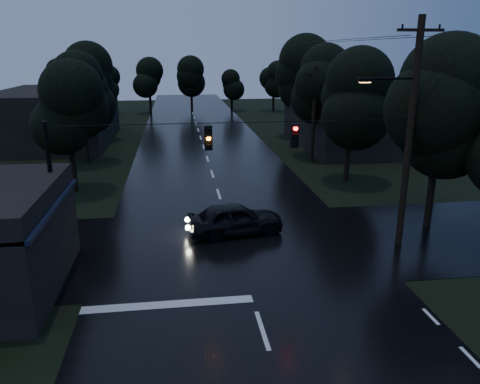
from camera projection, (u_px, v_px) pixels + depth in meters
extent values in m
cube|color=black|center=(207.00, 159.00, 38.67)|extent=(12.00, 120.00, 0.02)
cube|color=black|center=(235.00, 245.00, 21.60)|extent=(60.00, 9.00, 0.02)
cube|color=black|center=(53.00, 206.00, 16.92)|extent=(0.30, 7.00, 0.15)
cylinder|color=black|center=(30.00, 289.00, 14.54)|extent=(0.10, 0.10, 3.00)
cylinder|color=black|center=(70.00, 222.00, 20.23)|extent=(0.10, 0.10, 3.00)
cube|color=#F8D963|center=(43.00, 240.00, 15.69)|extent=(0.06, 1.60, 0.50)
cube|color=#F8D963|center=(62.00, 214.00, 18.25)|extent=(0.06, 1.20, 0.50)
cube|color=black|center=(354.00, 122.00, 43.66)|extent=(10.00, 14.00, 4.40)
cube|color=black|center=(57.00, 116.00, 45.60)|extent=(10.00, 16.00, 5.00)
cylinder|color=black|center=(409.00, 138.00, 20.19)|extent=(0.30, 0.30, 10.00)
cube|color=black|center=(421.00, 30.00, 18.91)|extent=(2.00, 0.12, 0.12)
cylinder|color=black|center=(391.00, 78.00, 19.32)|extent=(2.20, 0.10, 0.10)
cube|color=black|center=(365.00, 80.00, 19.19)|extent=(0.60, 0.25, 0.18)
cube|color=#FFB266|center=(365.00, 82.00, 19.22)|extent=(0.45, 0.18, 0.03)
cylinder|color=black|center=(314.00, 115.00, 36.77)|extent=(0.30, 0.30, 7.50)
cube|color=black|center=(315.00, 74.00, 35.86)|extent=(2.00, 0.12, 0.12)
cylinder|color=black|center=(53.00, 196.00, 18.81)|extent=(0.18, 0.18, 6.00)
cylinder|color=black|center=(237.00, 123.00, 18.98)|extent=(15.00, 0.03, 0.03)
cube|color=black|center=(208.00, 138.00, 18.99)|extent=(0.32, 0.25, 1.00)
sphere|color=orange|center=(209.00, 139.00, 18.85)|extent=(0.18, 0.18, 0.18)
cube|color=black|center=(295.00, 136.00, 19.46)|extent=(0.32, 0.25, 1.00)
sphere|color=#FF0C07|center=(295.00, 136.00, 19.32)|extent=(0.18, 0.18, 0.18)
cylinder|color=black|center=(430.00, 200.00, 23.45)|extent=(0.36, 0.36, 2.80)
sphere|color=black|center=(438.00, 133.00, 22.47)|extent=(4.48, 4.48, 4.48)
sphere|color=black|center=(441.00, 108.00, 22.12)|extent=(4.48, 4.48, 4.48)
sphere|color=black|center=(444.00, 82.00, 21.77)|extent=(4.48, 4.48, 4.48)
cylinder|color=black|center=(74.00, 172.00, 29.55)|extent=(0.36, 0.36, 2.45)
sphere|color=black|center=(69.00, 126.00, 28.69)|extent=(3.92, 3.92, 3.92)
sphere|color=black|center=(67.00, 108.00, 28.39)|extent=(3.92, 3.92, 3.92)
sphere|color=black|center=(65.00, 91.00, 28.09)|extent=(3.92, 3.92, 3.92)
cylinder|color=black|center=(86.00, 147.00, 37.04)|extent=(0.36, 0.36, 2.62)
sphere|color=black|center=(82.00, 106.00, 36.12)|extent=(4.20, 4.20, 4.20)
sphere|color=black|center=(81.00, 91.00, 35.79)|extent=(4.20, 4.20, 4.20)
sphere|color=black|center=(79.00, 76.00, 35.47)|extent=(4.20, 4.20, 4.20)
cylinder|color=black|center=(98.00, 126.00, 46.42)|extent=(0.36, 0.36, 2.80)
sphere|color=black|center=(95.00, 92.00, 45.43)|extent=(4.48, 4.48, 4.48)
sphere|color=black|center=(93.00, 79.00, 45.09)|extent=(4.48, 4.48, 4.48)
sphere|color=black|center=(92.00, 66.00, 44.74)|extent=(4.48, 4.48, 4.48)
cylinder|color=black|center=(347.00, 162.00, 31.88)|extent=(0.36, 0.36, 2.62)
sphere|color=black|center=(350.00, 115.00, 30.96)|extent=(4.20, 4.20, 4.20)
sphere|color=black|center=(351.00, 98.00, 30.63)|extent=(4.20, 4.20, 4.20)
sphere|color=black|center=(353.00, 81.00, 30.31)|extent=(4.20, 4.20, 4.20)
cylinder|color=black|center=(320.00, 140.00, 39.52)|extent=(0.36, 0.36, 2.80)
sphere|color=black|center=(323.00, 99.00, 38.54)|extent=(4.48, 4.48, 4.48)
sphere|color=black|center=(323.00, 84.00, 38.19)|extent=(4.48, 4.48, 4.48)
sphere|color=black|center=(324.00, 69.00, 37.84)|extent=(4.48, 4.48, 4.48)
cylinder|color=black|center=(298.00, 122.00, 49.06)|extent=(0.36, 0.36, 2.97)
sphere|color=black|center=(299.00, 86.00, 48.01)|extent=(4.76, 4.76, 4.76)
sphere|color=black|center=(299.00, 74.00, 47.64)|extent=(4.76, 4.76, 4.76)
sphere|color=black|center=(300.00, 61.00, 47.27)|extent=(4.76, 4.76, 4.76)
imported|color=black|center=(235.00, 219.00, 22.68)|extent=(4.85, 2.55, 1.57)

